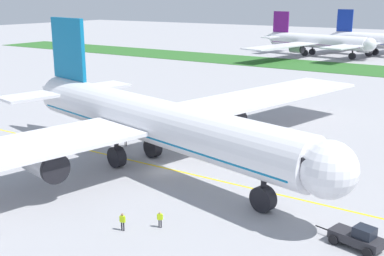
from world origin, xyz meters
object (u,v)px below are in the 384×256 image
pushback_tug (358,237)px  ground_crew_wingwalker_starboard (160,218)px  ground_crew_marshaller_front (122,220)px  parked_airliner_far_centre (379,41)px  airliner_foreground (148,120)px  parked_airliner_far_left (315,41)px  ground_crew_wingwalker_port (126,139)px

pushback_tug → ground_crew_wingwalker_starboard: 17.92m
ground_crew_marshaller_front → parked_airliner_far_centre: size_ratio=0.03×
ground_crew_wingwalker_starboard → airliner_foreground: bearing=131.8°
ground_crew_marshaller_front → parked_airliner_far_left: parked_airliner_far_left is taller
ground_crew_marshaller_front → ground_crew_wingwalker_port: bearing=130.5°
ground_crew_marshaller_front → parked_airliner_far_centre: bearing=95.4°
airliner_foreground → ground_crew_wingwalker_starboard: size_ratio=54.22×
ground_crew_marshaller_front → parked_airliner_far_centre: 158.01m
ground_crew_wingwalker_starboard → parked_airliner_far_left: size_ratio=0.02×
airliner_foreground → ground_crew_marshaller_front: size_ratio=50.87×
airliner_foreground → parked_airliner_far_left: 132.53m
ground_crew_marshaller_front → parked_airliner_far_centre: (-14.88, 157.24, 4.55)m
parked_airliner_far_centre → airliner_foreground: bearing=-87.7°
pushback_tug → parked_airliner_far_left: parked_airliner_far_left is taller
parked_airliner_far_left → parked_airliner_far_centre: bearing=30.7°
parked_airliner_far_left → ground_crew_wingwalker_starboard: bearing=-75.4°
parked_airliner_far_left → parked_airliner_far_centre: 23.15m
pushback_tug → parked_airliner_far_left: 146.89m
pushback_tug → parked_airliner_far_left: size_ratio=0.09×
ground_crew_wingwalker_starboard → parked_airliner_far_centre: (-17.42, 154.80, 4.62)m
parked_airliner_far_centre → pushback_tug: bearing=-77.0°
pushback_tug → ground_crew_wingwalker_port: pushback_tug is taller
ground_crew_wingwalker_starboard → parked_airliner_far_centre: 155.85m
ground_crew_wingwalker_starboard → ground_crew_marshaller_front: bearing=-136.1°
airliner_foreground → parked_airliner_far_centre: bearing=92.3°
airliner_foreground → pushback_tug: (28.34, -6.51, -5.23)m
airliner_foreground → parked_airliner_far_left: (-25.70, 130.01, -0.85)m
ground_crew_wingwalker_port → parked_airliner_far_centre: 136.61m
pushback_tug → ground_crew_wingwalker_port: bearing=162.3°
ground_crew_wingwalker_starboard → parked_airliner_far_left: parked_airliner_far_left is taller
ground_crew_wingwalker_port → ground_crew_wingwalker_starboard: ground_crew_wingwalker_port is taller
ground_crew_wingwalker_port → ground_crew_marshaller_front: 27.27m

